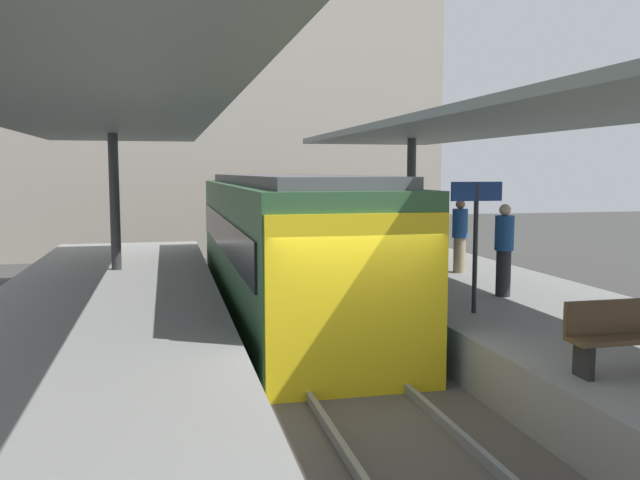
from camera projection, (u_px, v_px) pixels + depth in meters
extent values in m
plane|color=#383835|center=(353.00, 404.00, 9.68)|extent=(80.00, 80.00, 0.00)
cube|color=gray|center=(77.00, 390.00, 8.78)|extent=(4.40, 28.00, 1.00)
cube|color=gray|center=(584.00, 354.00, 10.49)|extent=(4.40, 28.00, 1.00)
cube|color=#4C4742|center=(353.00, 397.00, 9.67)|extent=(3.20, 28.00, 0.20)
cube|color=slate|center=(305.00, 390.00, 9.49)|extent=(0.08, 28.00, 0.14)
cube|color=slate|center=(400.00, 382.00, 9.82)|extent=(0.08, 28.00, 0.14)
cube|color=#2D5633|center=(282.00, 247.00, 15.35)|extent=(2.70, 12.50, 2.90)
cube|color=yellow|center=(359.00, 306.00, 9.28)|extent=(2.65, 0.08, 2.60)
cube|color=black|center=(222.00, 233.00, 15.00)|extent=(0.04, 11.50, 0.76)
cube|color=black|center=(339.00, 230.00, 15.62)|extent=(0.04, 11.50, 0.76)
cube|color=#515156|center=(281.00, 179.00, 15.19)|extent=(2.16, 11.88, 0.20)
cylinder|color=#333335|center=(115.00, 202.00, 16.02)|extent=(0.24, 0.24, 3.29)
cube|color=slate|center=(79.00, 103.00, 9.74)|extent=(4.18, 21.00, 0.16)
cylinder|color=#333335|center=(411.00, 200.00, 17.73)|extent=(0.24, 0.24, 3.26)
cube|color=slate|center=(544.00, 116.00, 11.45)|extent=(4.18, 21.00, 0.16)
cube|color=black|center=(584.00, 361.00, 7.67)|extent=(0.08, 0.32, 0.40)
cube|color=#4C3823|center=(626.00, 339.00, 7.77)|extent=(1.40, 0.40, 0.06)
cube|color=#4C3823|center=(617.00, 316.00, 7.92)|extent=(1.40, 0.06, 0.40)
cylinder|color=#262628|center=(475.00, 248.00, 11.13)|extent=(0.08, 0.08, 2.20)
cube|color=navy|center=(477.00, 191.00, 11.03)|extent=(0.90, 0.06, 0.32)
cylinder|color=maroon|center=(406.00, 251.00, 16.22)|extent=(0.28, 0.28, 0.91)
cylinder|color=#386B3D|center=(407.00, 218.00, 16.14)|extent=(0.36, 0.36, 0.67)
sphere|color=tan|center=(407.00, 200.00, 16.10)|extent=(0.22, 0.22, 0.22)
cylinder|color=#998460|center=(459.00, 255.00, 15.67)|extent=(0.28, 0.28, 0.83)
cylinder|color=navy|center=(460.00, 223.00, 15.60)|extent=(0.36, 0.36, 0.68)
sphere|color=#936B4C|center=(460.00, 204.00, 15.55)|extent=(0.22, 0.22, 0.22)
cylinder|color=#232328|center=(503.00, 273.00, 12.68)|extent=(0.28, 0.28, 0.89)
cylinder|color=navy|center=(504.00, 233.00, 12.60)|extent=(0.36, 0.36, 0.66)
sphere|color=beige|center=(505.00, 210.00, 12.55)|extent=(0.22, 0.22, 0.22)
cube|color=#A89E8E|center=(218.00, 122.00, 28.42)|extent=(18.00, 6.00, 11.00)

